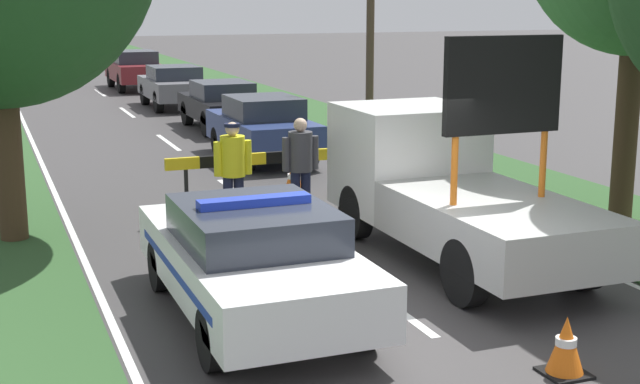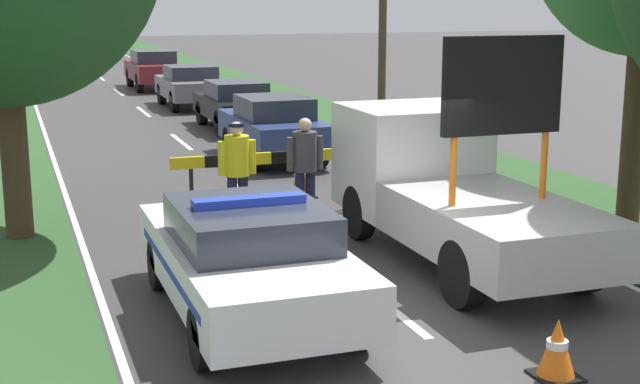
{
  "view_description": "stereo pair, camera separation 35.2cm",
  "coord_description": "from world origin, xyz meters",
  "px_view_note": "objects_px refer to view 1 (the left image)",
  "views": [
    {
      "loc": [
        -4.62,
        -9.27,
        3.75
      ],
      "look_at": [
        -0.26,
        2.02,
        1.1
      ],
      "focal_mm": 50.0,
      "sensor_mm": 36.0,
      "label": 1
    },
    {
      "loc": [
        -4.29,
        -9.4,
        3.75
      ],
      "look_at": [
        -0.26,
        2.02,
        1.1
      ],
      "focal_mm": 50.0,
      "sensor_mm": 36.0,
      "label": 2
    }
  ],
  "objects_px": {
    "work_truck": "(444,185)",
    "police_officer": "(233,166)",
    "queued_car_suv_grey": "(174,86)",
    "queued_car_hatch_blue": "(263,127)",
    "police_car": "(252,258)",
    "road_barrier": "(265,163)",
    "pedestrian_civilian": "(300,162)",
    "traffic_cone_near_truck": "(329,235)",
    "utility_pole": "(370,19)",
    "queued_car_sedan_black": "(222,104)",
    "queued_car_wagon_maroon": "(135,69)",
    "traffic_cone_near_police": "(566,346)",
    "traffic_cone_centre_front": "(294,179)"
  },
  "relations": [
    {
      "from": "road_barrier",
      "to": "police_officer",
      "type": "height_order",
      "value": "police_officer"
    },
    {
      "from": "queued_car_wagon_maroon",
      "to": "utility_pole",
      "type": "height_order",
      "value": "utility_pole"
    },
    {
      "from": "pedestrian_civilian",
      "to": "queued_car_wagon_maroon",
      "type": "relative_size",
      "value": 0.39
    },
    {
      "from": "police_officer",
      "to": "queued_car_sedan_black",
      "type": "relative_size",
      "value": 0.44
    },
    {
      "from": "queued_car_sedan_black",
      "to": "queued_car_wagon_maroon",
      "type": "height_order",
      "value": "queued_car_wagon_maroon"
    },
    {
      "from": "police_officer",
      "to": "queued_car_suv_grey",
      "type": "xyz_separation_m",
      "value": [
        2.55,
        16.68,
        -0.29
      ]
    },
    {
      "from": "pedestrian_civilian",
      "to": "utility_pole",
      "type": "relative_size",
      "value": 0.29
    },
    {
      "from": "traffic_cone_near_police",
      "to": "queued_car_wagon_maroon",
      "type": "relative_size",
      "value": 0.14
    },
    {
      "from": "queued_car_suv_grey",
      "to": "queued_car_wagon_maroon",
      "type": "distance_m",
      "value": 6.84
    },
    {
      "from": "queued_car_suv_grey",
      "to": "pedestrian_civilian",
      "type": "bearing_deg",
      "value": 85.26
    },
    {
      "from": "police_car",
      "to": "traffic_cone_centre_front",
      "type": "distance_m",
      "value": 6.57
    },
    {
      "from": "traffic_cone_near_police",
      "to": "traffic_cone_centre_front",
      "type": "xyz_separation_m",
      "value": [
        0.18,
        8.76,
        0.04
      ]
    },
    {
      "from": "road_barrier",
      "to": "traffic_cone_near_police",
      "type": "height_order",
      "value": "road_barrier"
    },
    {
      "from": "queued_car_suv_grey",
      "to": "queued_car_wagon_maroon",
      "type": "relative_size",
      "value": 0.88
    },
    {
      "from": "traffic_cone_centre_front",
      "to": "queued_car_sedan_black",
      "type": "distance_m",
      "value": 9.25
    },
    {
      "from": "work_truck",
      "to": "police_officer",
      "type": "relative_size",
      "value": 3.03
    },
    {
      "from": "traffic_cone_centre_front",
      "to": "traffic_cone_near_truck",
      "type": "relative_size",
      "value": 1.11
    },
    {
      "from": "queued_car_sedan_black",
      "to": "queued_car_suv_grey",
      "type": "height_order",
      "value": "queued_car_suv_grey"
    },
    {
      "from": "queued_car_suv_grey",
      "to": "traffic_cone_near_police",
      "type": "bearing_deg",
      "value": 87.53
    },
    {
      "from": "police_officer",
      "to": "pedestrian_civilian",
      "type": "relative_size",
      "value": 0.99
    },
    {
      "from": "police_car",
      "to": "traffic_cone_near_police",
      "type": "bearing_deg",
      "value": -45.06
    },
    {
      "from": "police_car",
      "to": "queued_car_hatch_blue",
      "type": "relative_size",
      "value": 1.14
    },
    {
      "from": "work_truck",
      "to": "police_officer",
      "type": "distance_m",
      "value": 3.57
    },
    {
      "from": "police_car",
      "to": "road_barrier",
      "type": "height_order",
      "value": "police_car"
    },
    {
      "from": "police_car",
      "to": "queued_car_sedan_black",
      "type": "xyz_separation_m",
      "value": [
        3.68,
        15.19,
        0.0
      ]
    },
    {
      "from": "work_truck",
      "to": "road_barrier",
      "type": "distance_m",
      "value": 3.62
    },
    {
      "from": "utility_pole",
      "to": "work_truck",
      "type": "bearing_deg",
      "value": -107.63
    },
    {
      "from": "work_truck",
      "to": "road_barrier",
      "type": "relative_size",
      "value": 1.53
    },
    {
      "from": "traffic_cone_near_truck",
      "to": "utility_pole",
      "type": "bearing_deg",
      "value": 62.39
    },
    {
      "from": "road_barrier",
      "to": "queued_car_suv_grey",
      "type": "xyz_separation_m",
      "value": [
        1.79,
        16.05,
        -0.18
      ]
    },
    {
      "from": "police_officer",
      "to": "work_truck",
      "type": "bearing_deg",
      "value": 146.68
    },
    {
      "from": "work_truck",
      "to": "queued_car_sedan_black",
      "type": "height_order",
      "value": "work_truck"
    },
    {
      "from": "work_truck",
      "to": "pedestrian_civilian",
      "type": "bearing_deg",
      "value": -57.76
    },
    {
      "from": "work_truck",
      "to": "traffic_cone_near_truck",
      "type": "relative_size",
      "value": 8.4
    },
    {
      "from": "work_truck",
      "to": "police_officer",
      "type": "xyz_separation_m",
      "value": [
        -2.52,
        2.52,
        0.01
      ]
    },
    {
      "from": "queued_car_suv_grey",
      "to": "queued_car_wagon_maroon",
      "type": "height_order",
      "value": "queued_car_wagon_maroon"
    },
    {
      "from": "road_barrier",
      "to": "traffic_cone_near_truck",
      "type": "height_order",
      "value": "road_barrier"
    },
    {
      "from": "road_barrier",
      "to": "queued_car_hatch_blue",
      "type": "bearing_deg",
      "value": 78.94
    },
    {
      "from": "road_barrier",
      "to": "queued_car_wagon_maroon",
      "type": "relative_size",
      "value": 0.77
    },
    {
      "from": "traffic_cone_near_police",
      "to": "road_barrier",
      "type": "bearing_deg",
      "value": 95.92
    },
    {
      "from": "police_car",
      "to": "traffic_cone_near_truck",
      "type": "distance_m",
      "value": 2.76
    },
    {
      "from": "traffic_cone_near_truck",
      "to": "police_officer",
      "type": "bearing_deg",
      "value": 112.86
    },
    {
      "from": "road_barrier",
      "to": "utility_pole",
      "type": "distance_m",
      "value": 7.95
    },
    {
      "from": "police_car",
      "to": "queued_car_suv_grey",
      "type": "xyz_separation_m",
      "value": [
        3.48,
        20.81,
        0.04
      ]
    },
    {
      "from": "traffic_cone_near_police",
      "to": "queued_car_hatch_blue",
      "type": "height_order",
      "value": "queued_car_hatch_blue"
    },
    {
      "from": "police_officer",
      "to": "pedestrian_civilian",
      "type": "distance_m",
      "value": 1.17
    },
    {
      "from": "police_car",
      "to": "utility_pole",
      "type": "relative_size",
      "value": 0.72
    },
    {
      "from": "police_car",
      "to": "queued_car_wagon_maroon",
      "type": "height_order",
      "value": "queued_car_wagon_maroon"
    },
    {
      "from": "traffic_cone_near_police",
      "to": "traffic_cone_centre_front",
      "type": "relative_size",
      "value": 0.88
    },
    {
      "from": "police_officer",
      "to": "queued_car_hatch_blue",
      "type": "xyz_separation_m",
      "value": [
        2.36,
        5.91,
        -0.29
      ]
    }
  ]
}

